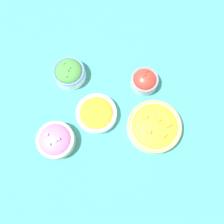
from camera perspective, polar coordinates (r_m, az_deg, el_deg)
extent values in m
plane|color=#337F75|center=(1.04, 0.00, -0.43)|extent=(3.00, 3.00, 0.00)
cylinder|color=silver|center=(1.02, -3.53, -0.45)|extent=(0.17, 0.17, 0.04)
torus|color=silver|center=(1.00, -3.59, -0.18)|extent=(0.17, 0.17, 0.01)
ellipsoid|color=orange|center=(1.00, -3.59, -0.18)|extent=(0.14, 0.14, 0.03)
cylinder|color=silver|center=(1.02, 9.55, -3.41)|extent=(0.22, 0.22, 0.04)
torus|color=#997A4C|center=(1.00, 9.74, -3.17)|extent=(0.22, 0.22, 0.01)
ellipsoid|color=orange|center=(1.00, 9.74, -3.17)|extent=(0.18, 0.18, 0.05)
cube|color=#F4A828|center=(0.97, 7.54, -1.05)|extent=(0.02, 0.02, 0.02)
cube|color=#F4A828|center=(0.96, 8.40, -4.41)|extent=(0.02, 0.02, 0.02)
cube|color=#F4A828|center=(0.97, 10.57, -1.62)|extent=(0.02, 0.02, 0.02)
cube|color=#F4A828|center=(0.97, 11.59, -5.17)|extent=(0.02, 0.02, 0.02)
cube|color=#F4A828|center=(0.98, 12.62, -2.81)|extent=(0.02, 0.02, 0.02)
cylinder|color=#B2C1CC|center=(1.07, 7.39, 6.92)|extent=(0.12, 0.12, 0.05)
torus|color=slate|center=(1.05, 7.55, 7.38)|extent=(0.12, 0.12, 0.01)
ellipsoid|color=red|center=(1.05, 7.55, 7.38)|extent=(0.09, 0.09, 0.06)
ellipsoid|color=red|center=(1.01, 8.34, 7.77)|extent=(0.01, 0.01, 0.01)
ellipsoid|color=red|center=(1.02, 7.59, 8.50)|extent=(0.01, 0.01, 0.01)
ellipsoid|color=red|center=(1.03, 8.09, 9.40)|extent=(0.01, 0.01, 0.01)
ellipsoid|color=red|center=(1.01, 7.08, 8.22)|extent=(0.01, 0.01, 0.01)
ellipsoid|color=red|center=(1.03, 7.76, 9.18)|extent=(0.01, 0.01, 0.01)
cylinder|color=beige|center=(1.01, -12.60, -6.37)|extent=(0.15, 0.15, 0.05)
torus|color=silver|center=(0.99, -12.91, -6.15)|extent=(0.15, 0.15, 0.01)
ellipsoid|color=#9E5B8E|center=(0.99, -12.91, -6.15)|extent=(0.13, 0.13, 0.05)
cube|color=#C699C1|center=(0.97, -14.71, -5.03)|extent=(0.01, 0.01, 0.01)
cube|color=#C699C1|center=(0.96, -12.79, -6.41)|extent=(0.01, 0.01, 0.01)
cube|color=#C699C1|center=(0.96, -14.14, -7.17)|extent=(0.01, 0.01, 0.01)
cube|color=#C699C1|center=(0.96, -12.12, -6.08)|extent=(0.01, 0.01, 0.01)
cylinder|color=white|center=(1.09, -9.64, 8.66)|extent=(0.14, 0.14, 0.05)
torus|color=#4766B7|center=(1.06, -9.86, 9.18)|extent=(0.14, 0.14, 0.01)
ellipsoid|color=#387533|center=(1.06, -9.86, 9.18)|extent=(0.11, 0.11, 0.05)
ellipsoid|color=#47893D|center=(1.06, -11.09, 10.94)|extent=(0.01, 0.01, 0.01)
ellipsoid|color=#47893D|center=(1.04, -9.68, 9.99)|extent=(0.01, 0.01, 0.01)
ellipsoid|color=#47893D|center=(1.03, -10.06, 9.33)|extent=(0.01, 0.01, 0.01)
ellipsoid|color=#47893D|center=(1.05, -10.95, 10.91)|extent=(0.01, 0.01, 0.01)
ellipsoid|color=#47893D|center=(1.03, -10.40, 8.01)|extent=(0.01, 0.01, 0.01)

